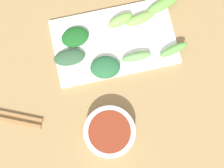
{
  "coord_description": "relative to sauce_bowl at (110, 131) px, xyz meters",
  "views": [
    {
      "loc": [
        -0.12,
        0.02,
        0.65
      ],
      "look_at": [
        -0.03,
        0.0,
        0.05
      ],
      "focal_mm": 41.92,
      "sensor_mm": 36.0,
      "label": 1
    }
  ],
  "objects": [
    {
      "name": "tabletop",
      "position": [
        0.14,
        -0.03,
        -0.03
      ],
      "size": [
        2.1,
        2.1,
        0.02
      ],
      "primitive_type": "cube",
      "color": "olive",
      "rests_on": "ground"
    },
    {
      "name": "sauce_bowl",
      "position": [
        0.0,
        0.0,
        0.0
      ],
      "size": [
        0.12,
        0.12,
        0.04
      ],
      "color": "white",
      "rests_on": "tabletop"
    },
    {
      "name": "serving_plate",
      "position": [
        0.21,
        -0.06,
        -0.02
      ],
      "size": [
        0.17,
        0.3,
        0.01
      ],
      "primitive_type": "cube",
      "color": "white",
      "rests_on": "tabletop"
    },
    {
      "name": "broccoli_stalk_0",
      "position": [
        0.25,
        -0.13,
        0.0
      ],
      "size": [
        0.04,
        0.08,
        0.02
      ],
      "primitive_type": "ellipsoid",
      "rotation": [
        0.0,
        0.0,
        0.19
      ],
      "color": "#72A248",
      "rests_on": "serving_plate"
    },
    {
      "name": "broccoli_stalk_1",
      "position": [
        0.26,
        -0.08,
        0.0
      ],
      "size": [
        0.04,
        0.07,
        0.03
      ],
      "primitive_type": "ellipsoid",
      "rotation": [
        0.0,
        0.0,
        0.27
      ],
      "color": "#76BB4A",
      "rests_on": "serving_plate"
    },
    {
      "name": "broccoli_leafy_2",
      "position": [
        0.19,
        0.06,
        -0.0
      ],
      "size": [
        0.04,
        0.08,
        0.02
      ],
      "primitive_type": "ellipsoid",
      "rotation": [
        0.0,
        0.0,
        -0.03
      ],
      "color": "#2D5234",
      "rests_on": "serving_plate"
    },
    {
      "name": "broccoli_stalk_3",
      "position": [
        0.27,
        -0.19,
        0.0
      ],
      "size": [
        0.05,
        0.1,
        0.02
      ],
      "primitive_type": "ellipsoid",
      "rotation": [
        0.0,
        0.0,
        0.3
      ],
      "color": "#62B040",
      "rests_on": "serving_plate"
    },
    {
      "name": "broccoli_leafy_4",
      "position": [
        0.15,
        -0.02,
        0.0
      ],
      "size": [
        0.07,
        0.08,
        0.03
      ],
      "primitive_type": "ellipsoid",
      "rotation": [
        0.0,
        0.0,
        -0.17
      ],
      "color": "#235D34",
      "rests_on": "serving_plate"
    },
    {
      "name": "broccoli_stalk_5",
      "position": [
        0.16,
        -0.19,
        0.0
      ],
      "size": [
        0.04,
        0.08,
        0.03
      ],
      "primitive_type": "ellipsoid",
      "rotation": [
        0.0,
        0.0,
        0.23
      ],
      "color": "#5EB148",
      "rests_on": "serving_plate"
    },
    {
      "name": "broccoli_leafy_6",
      "position": [
        0.24,
        0.03,
        -0.0
      ],
      "size": [
        0.06,
        0.07,
        0.02
      ],
      "primitive_type": "ellipsoid",
      "rotation": [
        0.0,
        0.0,
        0.09
      ],
      "color": "#17561D",
      "rests_on": "serving_plate"
    },
    {
      "name": "broccoli_stalk_7",
      "position": [
        0.16,
        -0.1,
        0.0
      ],
      "size": [
        0.02,
        0.07,
        0.03
      ],
      "primitive_type": "ellipsoid",
      "rotation": [
        0.0,
        0.0,
        0.01
      ],
      "color": "#639E53",
      "rests_on": "serving_plate"
    }
  ]
}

